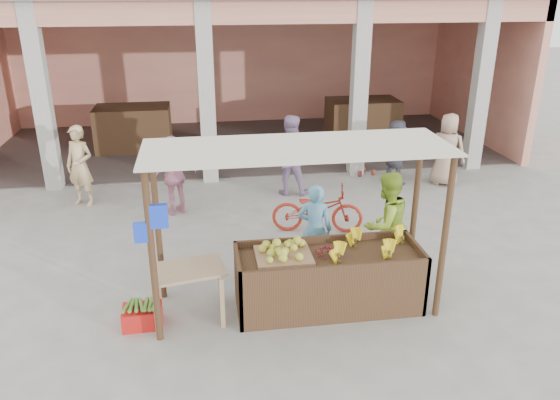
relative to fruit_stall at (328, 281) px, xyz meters
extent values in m
plane|color=slate|center=(-0.50, 0.00, -0.40)|extent=(60.00, 60.00, 0.00)
cube|color=#E49777|center=(-0.50, 11.40, 1.60)|extent=(14.00, 0.20, 4.00)
cube|color=#E49777|center=(6.40, 8.50, 1.60)|extent=(0.20, 6.00, 4.00)
cube|color=#E49777|center=(-0.50, 5.65, 3.35)|extent=(14.00, 0.30, 0.50)
cube|color=#BAB6AA|center=(-5.00, 5.65, 1.60)|extent=(0.35, 0.35, 4.00)
cube|color=#BAB6AA|center=(-1.50, 5.65, 1.60)|extent=(0.35, 0.35, 4.00)
cube|color=#BAB6AA|center=(2.00, 5.65, 1.60)|extent=(0.35, 0.35, 4.00)
cube|color=#BAB6AA|center=(5.00, 5.65, 1.60)|extent=(0.35, 0.35, 4.00)
cube|color=#4D311E|center=(-3.50, 8.50, 0.20)|extent=(2.00, 1.20, 1.20)
cube|color=#4D311E|center=(3.00, 8.50, 0.20)|extent=(2.00, 1.20, 1.20)
cube|color=#4D311E|center=(0.00, 0.00, 0.00)|extent=(2.60, 0.95, 0.80)
cylinder|color=#4D311E|center=(-2.35, -0.45, 0.78)|extent=(0.09, 0.09, 2.35)
cylinder|color=#4D311E|center=(1.45, -0.45, 0.78)|extent=(0.09, 0.09, 2.35)
cylinder|color=#4D311E|center=(-2.35, 0.60, 0.78)|extent=(0.09, 0.09, 2.35)
cylinder|color=#4D311E|center=(1.45, 0.60, 0.78)|extent=(0.09, 0.09, 2.35)
cube|color=beige|center=(-0.45, 0.08, 1.97)|extent=(4.00, 1.35, 0.03)
cube|color=blue|center=(-2.23, -0.45, 1.35)|extent=(0.22, 0.08, 0.30)
cube|color=blue|center=(-2.45, -0.45, 1.15)|extent=(0.18, 0.07, 0.26)
cube|color=#9C7250|center=(-0.64, 0.05, 0.43)|extent=(0.77, 0.67, 0.06)
ellipsoid|color=#D3CF3E|center=(-0.64, 0.05, 0.53)|extent=(0.66, 0.57, 0.14)
ellipsoid|color=maroon|center=(-0.02, 0.06, 0.46)|extent=(0.40, 0.33, 0.13)
cube|color=#A38362|center=(-1.95, -0.02, 0.36)|extent=(1.07, 0.81, 0.04)
cube|color=#A38362|center=(-2.38, -0.30, -0.03)|extent=(0.06, 0.06, 0.74)
cube|color=#A38362|center=(-1.52, -0.30, -0.03)|extent=(0.06, 0.06, 0.74)
cube|color=#A38362|center=(-2.38, 0.25, -0.03)|extent=(0.06, 0.06, 0.74)
cube|color=#A38362|center=(-1.52, 0.25, -0.03)|extent=(0.06, 0.06, 0.74)
cube|color=red|center=(-2.59, -0.10, -0.26)|extent=(0.53, 0.39, 0.27)
ellipsoid|color=maroon|center=(2.03, 5.34, -0.10)|extent=(0.44, 0.44, 0.60)
ellipsoid|color=maroon|center=(2.39, 5.39, -0.10)|extent=(0.44, 0.44, 0.60)
ellipsoid|color=maroon|center=(2.22, 5.64, -0.10)|extent=(0.44, 0.44, 0.60)
imported|color=#589CC0|center=(0.01, 1.03, 0.39)|extent=(0.70, 0.59, 1.58)
imported|color=#9FC433|center=(1.09, 0.81, 0.50)|extent=(0.99, 0.81, 1.80)
imported|color=maroon|center=(0.38, 2.49, 0.06)|extent=(0.95, 1.85, 0.92)
imported|color=pink|center=(-2.23, 3.77, 0.46)|extent=(1.14, 0.95, 1.71)
imported|color=tan|center=(3.80, 4.57, 0.52)|extent=(1.05, 0.99, 1.83)
imported|color=#494A55|center=(2.71, 4.85, 0.39)|extent=(1.07, 1.57, 1.57)
imported|color=tan|center=(-4.16, 4.54, 0.47)|extent=(0.80, 0.73, 1.75)
imported|color=#987EA5|center=(0.19, 4.53, 0.56)|extent=(1.03, 0.73, 1.92)
camera|label=1|loc=(-1.67, -6.58, 3.96)|focal=35.00mm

